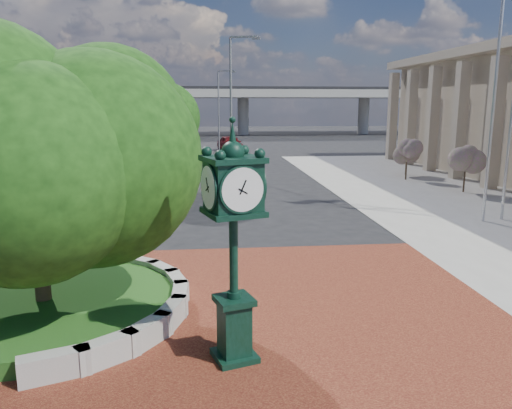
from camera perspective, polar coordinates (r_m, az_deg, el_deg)
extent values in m
plane|color=black|center=(12.65, -0.29, -11.56)|extent=(200.00, 200.00, 0.00)
cube|color=maroon|center=(11.73, 0.19, -13.37)|extent=(12.00, 12.00, 0.04)
cube|color=#9E9B93|center=(10.16, -22.01, -16.81)|extent=(1.29, 0.76, 0.54)
cube|color=#9E9B93|center=(10.37, -16.57, -15.84)|extent=(1.20, 1.04, 0.54)
cube|color=#9E9B93|center=(10.89, -12.28, -14.24)|extent=(1.00, 1.22, 0.54)
cube|color=#9E9B93|center=(11.64, -9.64, -12.39)|extent=(0.71, 1.30, 0.54)
cube|color=#9E9B93|center=(12.51, -8.66, -10.61)|extent=(0.35, 1.25, 0.54)
cube|color=#9E9B93|center=(13.42, -9.10, -9.08)|extent=(0.71, 1.30, 0.54)
cube|color=#9E9B93|center=(14.27, -10.65, -7.87)|extent=(1.00, 1.22, 0.54)
cube|color=#9E9B93|center=(15.01, -13.01, -7.00)|extent=(1.20, 1.04, 0.54)
cube|color=#9E9B93|center=(15.58, -15.93, -6.46)|extent=(1.29, 0.76, 0.54)
cylinder|color=#154A19|center=(13.11, -23.01, -10.71)|extent=(6.10, 6.10, 0.40)
cube|color=#9E9B93|center=(81.61, -5.08, 12.49)|extent=(90.00, 12.00, 1.20)
cube|color=black|center=(81.63, -5.09, 13.05)|extent=(90.00, 12.00, 0.40)
cylinder|color=#9E9B93|center=(82.79, -15.63, 9.68)|extent=(1.80, 1.80, 6.00)
cylinder|color=#9E9B93|center=(81.84, -1.48, 10.08)|extent=(1.80, 1.80, 6.00)
cylinder|color=#9E9B93|center=(85.68, 12.19, 9.89)|extent=(1.80, 1.80, 6.00)
cylinder|color=#38281C|center=(12.82, -23.32, -7.03)|extent=(0.36, 0.36, 2.17)
sphere|color=#15380F|center=(12.29, -24.29, 4.78)|extent=(5.20, 5.20, 5.20)
cylinder|color=#38281C|center=(30.00, -11.25, 3.60)|extent=(0.36, 0.36, 1.92)
sphere|color=#15380F|center=(29.78, -11.42, 7.95)|extent=(4.40, 4.40, 4.40)
cube|color=black|center=(10.23, -2.46, -16.95)|extent=(0.98, 0.98, 0.16)
cube|color=black|center=(9.96, -2.49, -13.88)|extent=(0.68, 0.68, 1.08)
cube|color=black|center=(9.73, -2.52, -10.86)|extent=(0.86, 0.86, 0.12)
cylinder|color=black|center=(9.43, -2.57, -5.85)|extent=(0.17, 0.17, 1.66)
cube|color=black|center=(9.12, -2.64, 2.14)|extent=(1.11, 1.11, 0.88)
cylinder|color=white|center=(8.70, -1.56, 1.70)|extent=(0.76, 0.29, 0.78)
cylinder|color=white|center=(9.55, -3.63, 2.55)|extent=(0.76, 0.29, 0.78)
cylinder|color=white|center=(8.97, -5.39, 1.95)|extent=(0.29, 0.76, 0.78)
cylinder|color=white|center=(9.29, 0.01, 2.33)|extent=(0.29, 0.76, 0.78)
sphere|color=black|center=(9.04, -2.68, 5.94)|extent=(0.43, 0.43, 0.43)
cone|color=black|center=(9.02, -2.70, 7.98)|extent=(0.18, 0.18, 0.49)
imported|color=#4F0B0E|center=(52.82, -2.94, 6.97)|extent=(3.02, 5.23, 1.67)
cylinder|color=silver|center=(22.86, 25.60, 11.28)|extent=(0.13, 0.13, 10.63)
cylinder|color=slate|center=(34.57, -2.87, 10.92)|extent=(0.16, 0.16, 9.27)
cube|color=slate|center=(34.62, -1.39, 18.62)|extent=(1.81, 0.71, 0.12)
cube|color=slate|center=(34.42, 0.02, 18.49)|extent=(0.57, 0.40, 0.15)
cylinder|color=slate|center=(50.18, -4.29, 10.37)|extent=(0.14, 0.14, 8.06)
cube|color=slate|center=(50.05, -3.44, 14.99)|extent=(1.58, 0.61, 0.11)
cube|color=slate|center=(49.87, -2.61, 14.91)|extent=(0.49, 0.35, 0.13)
cylinder|color=#38281C|center=(30.53, 22.68, 2.38)|extent=(0.10, 0.10, 1.20)
sphere|color=#A2518C|center=(30.40, 22.82, 4.24)|extent=(1.20, 1.20, 1.20)
cylinder|color=#38281C|center=(34.28, 16.78, 3.68)|extent=(0.10, 0.10, 1.20)
sphere|color=#A2518C|center=(34.17, 16.87, 5.34)|extent=(1.20, 1.20, 1.20)
cylinder|color=#38281C|center=(36.62, 16.76, 4.15)|extent=(0.10, 0.10, 1.20)
sphere|color=#A2518C|center=(36.51, 16.85, 5.70)|extent=(1.20, 1.20, 1.20)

